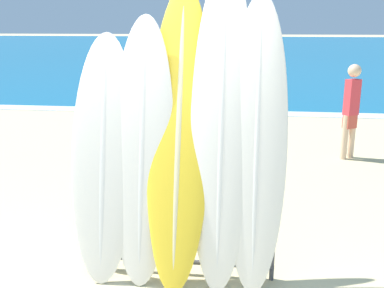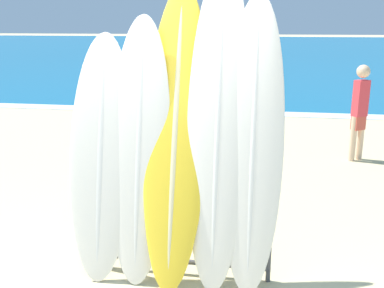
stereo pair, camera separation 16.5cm
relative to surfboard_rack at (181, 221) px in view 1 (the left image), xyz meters
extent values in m
cube|color=#146693|center=(-0.22, 37.04, -0.50)|extent=(120.00, 60.00, 0.00)
cube|color=white|center=(-0.22, 7.34, -0.50)|extent=(120.00, 0.60, 0.01)
cylinder|color=#47474C|center=(-0.79, 0.00, -0.03)|extent=(0.04, 0.04, 0.95)
cylinder|color=#47474C|center=(0.79, 0.00, -0.03)|extent=(0.04, 0.04, 0.95)
cylinder|color=#47474C|center=(0.00, 0.00, 0.42)|extent=(1.62, 0.04, 0.04)
cylinder|color=#47474C|center=(0.00, 0.00, -0.39)|extent=(1.62, 0.04, 0.04)
ellipsoid|color=silver|center=(-0.65, 0.00, 0.53)|extent=(0.57, 0.56, 2.07)
ellipsoid|color=silver|center=(-0.65, 0.00, 0.53)|extent=(0.10, 0.55, 1.99)
ellipsoid|color=silver|center=(-0.32, 0.02, 0.60)|extent=(0.53, 0.58, 2.22)
ellipsoid|color=silver|center=(-0.32, 0.02, 0.60)|extent=(0.09, 0.57, 2.13)
ellipsoid|color=yellow|center=(-0.02, 0.06, 0.73)|extent=(0.54, 0.87, 2.47)
ellipsoid|color=beige|center=(-0.02, 0.06, 0.73)|extent=(0.10, 0.84, 2.38)
ellipsoid|color=silver|center=(0.33, 0.06, 0.80)|extent=(0.51, 0.71, 2.62)
ellipsoid|color=silver|center=(0.33, 0.06, 0.80)|extent=(0.09, 0.69, 2.52)
ellipsoid|color=silver|center=(0.62, 0.03, 0.69)|extent=(0.49, 0.61, 2.38)
ellipsoid|color=silver|center=(0.62, 0.03, 0.69)|extent=(0.09, 0.59, 2.29)
cylinder|color=beige|center=(2.24, 3.83, -0.15)|extent=(0.10, 0.10, 0.72)
cylinder|color=beige|center=(2.11, 3.74, -0.15)|extent=(0.10, 0.10, 0.72)
cube|color=#CC4C3D|center=(2.17, 3.78, 0.11)|extent=(0.24, 0.22, 0.22)
cube|color=#DB3842|center=(2.17, 3.78, 0.50)|extent=(0.26, 0.24, 0.56)
sphere|color=beige|center=(2.17, 3.78, 0.91)|extent=(0.20, 0.20, 0.20)
cylinder|color=tan|center=(-1.50, 4.50, -0.11)|extent=(0.11, 0.11, 0.79)
cylinder|color=tan|center=(-1.50, 4.33, -0.11)|extent=(0.11, 0.11, 0.79)
cube|color=#478466|center=(-1.50, 4.41, 0.16)|extent=(0.14, 0.22, 0.24)
cube|color=#2D333D|center=(-1.50, 4.41, 0.59)|extent=(0.16, 0.24, 0.61)
sphere|color=tan|center=(-1.50, 4.41, 1.04)|extent=(0.22, 0.22, 0.22)
camera|label=1|loc=(0.53, -3.49, 1.64)|focal=42.00mm
camera|label=2|loc=(0.69, -3.46, 1.64)|focal=42.00mm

